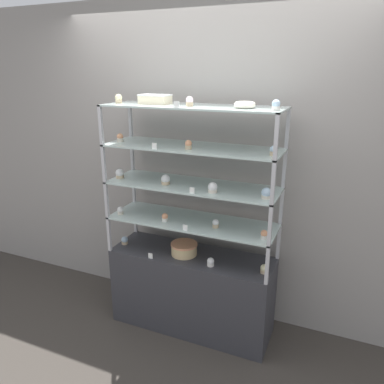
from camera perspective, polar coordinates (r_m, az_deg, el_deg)
ground_plane at (r=3.37m, az=0.00°, el=-19.48°), size 20.00×20.00×0.00m
back_wall at (r=3.10m, az=2.61°, el=3.93°), size 8.00×0.05×2.60m
display_base at (r=3.18m, az=0.00°, el=-14.75°), size 1.30×0.42×0.66m
display_riser_lower at (r=2.90m, az=0.00°, el=-4.70°), size 1.30×0.42×0.29m
display_riser_middle at (r=2.80m, az=0.00°, el=0.76°), size 1.30×0.42×0.29m
display_riser_upper at (r=2.73m, az=0.00°, el=6.57°), size 1.30×0.42×0.29m
display_riser_top at (r=2.68m, az=0.00°, el=12.64°), size 1.30×0.42×0.29m
layer_cake_centerpiece at (r=2.99m, az=-1.21°, el=-8.64°), size 0.21×0.21×0.09m
sheet_cake_frosted at (r=2.82m, az=-5.64°, el=13.91°), size 0.22×0.14×0.07m
cupcake_0 at (r=3.21m, az=-10.23°, el=-7.28°), size 0.05×0.05×0.07m
cupcake_1 at (r=2.84m, az=2.86°, el=-10.61°), size 0.05×0.05×0.07m
cupcake_2 at (r=2.80m, az=10.94°, el=-11.44°), size 0.05×0.05×0.07m
price_tag_0 at (r=2.96m, az=-6.35°, el=-9.65°), size 0.04×0.00×0.04m
cupcake_3 at (r=3.06m, az=-10.86°, el=-2.79°), size 0.05×0.05×0.06m
cupcake_4 at (r=2.87m, az=-4.15°, el=-3.88°), size 0.05×0.05×0.06m
cupcake_5 at (r=2.76m, az=3.62°, el=-4.81°), size 0.05×0.05×0.06m
cupcake_6 at (r=2.63m, az=10.93°, el=-6.38°), size 0.05×0.05×0.06m
price_tag_1 at (r=2.71m, az=-1.05°, el=-5.46°), size 0.04×0.00×0.04m
cupcake_7 at (r=3.01m, az=-10.94°, el=2.74°), size 0.07×0.07×0.07m
cupcake_8 at (r=2.80m, az=-4.05°, el=1.86°), size 0.07×0.07×0.07m
cupcake_9 at (r=2.61m, az=3.17°, el=0.65°), size 0.07×0.07×0.07m
cupcake_10 at (r=2.54m, az=11.26°, el=-0.22°), size 0.07×0.07×0.07m
price_tag_2 at (r=2.59m, az=0.00°, el=0.23°), size 0.04×0.00×0.04m
cupcake_11 at (r=2.95m, az=-10.90°, el=8.14°), size 0.05×0.05×0.06m
cupcake_12 at (r=2.62m, az=-0.55°, el=7.23°), size 0.05×0.05×0.06m
cupcake_13 at (r=2.48m, az=12.30°, el=6.17°), size 0.05×0.05×0.06m
price_tag_3 at (r=2.64m, az=-5.76°, el=6.98°), size 0.04×0.00×0.04m
cupcake_14 at (r=2.93m, az=-11.12°, el=13.77°), size 0.05×0.05×0.07m
cupcake_15 at (r=2.64m, az=-0.45°, el=13.65°), size 0.05×0.05×0.07m
cupcake_16 at (r=2.41m, az=12.67°, el=12.79°), size 0.05×0.05×0.07m
price_tag_4 at (r=2.52m, az=-2.37°, el=13.18°), size 0.04×0.00×0.04m
donut_glazed at (r=2.53m, az=8.04°, el=13.03°), size 0.14×0.14×0.04m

